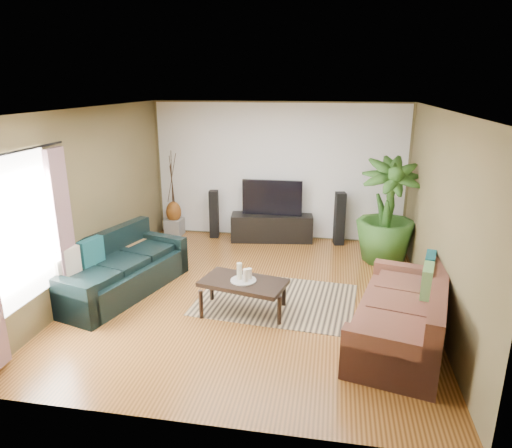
% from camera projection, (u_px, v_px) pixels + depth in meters
% --- Properties ---
extents(floor, '(5.50, 5.50, 0.00)m').
position_uv_depth(floor, '(254.00, 295.00, 6.83)').
color(floor, '#995D27').
rests_on(floor, ground).
extents(ceiling, '(5.50, 5.50, 0.00)m').
position_uv_depth(ceiling, '(253.00, 109.00, 6.02)').
color(ceiling, white).
rests_on(ceiling, ground).
extents(wall_back, '(5.00, 0.00, 5.00)m').
position_uv_depth(wall_back, '(278.00, 172.00, 9.01)').
color(wall_back, brown).
rests_on(wall_back, ground).
extents(wall_front, '(5.00, 0.00, 5.00)m').
position_uv_depth(wall_front, '(196.00, 293.00, 3.84)').
color(wall_front, brown).
rests_on(wall_front, ground).
extents(wall_left, '(0.00, 5.50, 5.50)m').
position_uv_depth(wall_left, '(90.00, 200.00, 6.83)').
color(wall_left, brown).
rests_on(wall_left, ground).
extents(wall_right, '(0.00, 5.50, 5.50)m').
position_uv_depth(wall_right, '(440.00, 216.00, 6.01)').
color(wall_right, brown).
rests_on(wall_right, ground).
extents(backwall_panel, '(4.90, 0.00, 4.90)m').
position_uv_depth(backwall_panel, '(278.00, 172.00, 9.00)').
color(backwall_panel, white).
rests_on(backwall_panel, ground).
extents(window_pane, '(0.00, 1.80, 1.80)m').
position_uv_depth(window_pane, '(20.00, 230.00, 5.31)').
color(window_pane, white).
rests_on(window_pane, ground).
extents(curtain_far, '(0.08, 0.35, 2.20)m').
position_uv_depth(curtain_far, '(63.00, 231.00, 6.08)').
color(curtain_far, gray).
rests_on(curtain_far, ground).
extents(curtain_rod, '(0.03, 1.90, 0.03)m').
position_uv_depth(curtain_rod, '(12.00, 153.00, 5.03)').
color(curtain_rod, black).
rests_on(curtain_rod, ground).
extents(sofa_left, '(1.51, 2.37, 0.85)m').
position_uv_depth(sofa_left, '(120.00, 265.00, 6.82)').
color(sofa_left, black).
rests_on(sofa_left, floor).
extents(sofa_right, '(1.46, 2.35, 0.85)m').
position_uv_depth(sofa_right, '(401.00, 308.00, 5.53)').
color(sofa_right, brown).
rests_on(sofa_right, floor).
extents(area_rug, '(2.37, 1.78, 0.01)m').
position_uv_depth(area_rug, '(276.00, 299.00, 6.67)').
color(area_rug, tan).
rests_on(area_rug, floor).
extents(coffee_table, '(1.25, 0.86, 0.46)m').
position_uv_depth(coffee_table, '(244.00, 296.00, 6.26)').
color(coffee_table, black).
rests_on(coffee_table, floor).
extents(candle_tray, '(0.35, 0.35, 0.02)m').
position_uv_depth(candle_tray, '(243.00, 280.00, 6.19)').
color(candle_tray, '#9C9B96').
rests_on(candle_tray, coffee_table).
extents(candle_tall, '(0.07, 0.07, 0.23)m').
position_uv_depth(candle_tall, '(239.00, 271.00, 6.19)').
color(candle_tall, beige).
rests_on(candle_tall, candle_tray).
extents(candle_mid, '(0.07, 0.07, 0.18)m').
position_uv_depth(candle_mid, '(246.00, 275.00, 6.11)').
color(candle_mid, beige).
rests_on(candle_mid, candle_tray).
extents(candle_short, '(0.07, 0.07, 0.14)m').
position_uv_depth(candle_short, '(249.00, 273.00, 6.21)').
color(candle_short, beige).
rests_on(candle_short, candle_tray).
extents(tv_stand, '(1.65, 0.69, 0.53)m').
position_uv_depth(tv_stand, '(272.00, 227.00, 9.11)').
color(tv_stand, black).
rests_on(tv_stand, floor).
extents(television, '(1.18, 0.06, 0.70)m').
position_uv_depth(television, '(272.00, 198.00, 8.93)').
color(television, black).
rests_on(television, tv_stand).
extents(speaker_left, '(0.20, 0.21, 0.97)m').
position_uv_depth(speaker_left, '(214.00, 214.00, 9.24)').
color(speaker_left, black).
rests_on(speaker_left, floor).
extents(speaker_right, '(0.23, 0.24, 1.04)m').
position_uv_depth(speaker_right, '(340.00, 219.00, 8.82)').
color(speaker_right, black).
rests_on(speaker_right, floor).
extents(potted_plant, '(1.16, 1.16, 1.83)m').
position_uv_depth(potted_plant, '(387.00, 211.00, 7.87)').
color(potted_plant, '#29541C').
rests_on(potted_plant, floor).
extents(plant_pot, '(0.34, 0.34, 0.26)m').
position_uv_depth(plant_pot, '(383.00, 253.00, 8.11)').
color(plant_pot, black).
rests_on(plant_pot, floor).
extents(pedestal, '(0.35, 0.35, 0.34)m').
position_uv_depth(pedestal, '(174.00, 227.00, 9.47)').
color(pedestal, gray).
rests_on(pedestal, floor).
extents(vase, '(0.31, 0.31, 0.43)m').
position_uv_depth(vase, '(174.00, 212.00, 9.38)').
color(vase, brown).
rests_on(vase, pedestal).
extents(side_table, '(0.60, 0.60, 0.52)m').
position_uv_depth(side_table, '(128.00, 255.00, 7.67)').
color(side_table, olive).
rests_on(side_table, floor).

